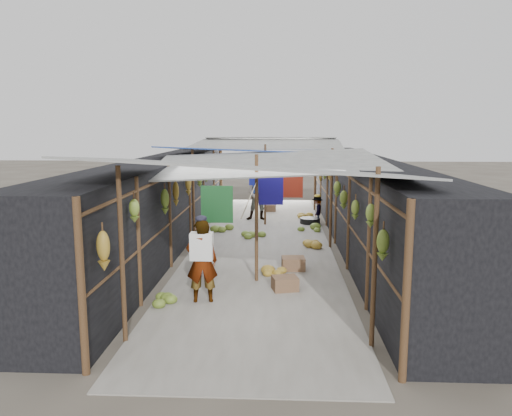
% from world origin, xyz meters
% --- Properties ---
extents(ground, '(80.00, 80.00, 0.00)m').
position_xyz_m(ground, '(0.00, 0.00, 0.00)').
color(ground, '#6B6356').
rests_on(ground, ground).
extents(aisle_slab, '(3.60, 16.00, 0.02)m').
position_xyz_m(aisle_slab, '(0.00, 6.50, 0.01)').
color(aisle_slab, '#9E998E').
rests_on(aisle_slab, ground).
extents(stall_left, '(1.40, 15.00, 2.30)m').
position_xyz_m(stall_left, '(-2.70, 6.50, 1.15)').
color(stall_left, black).
rests_on(stall_left, ground).
extents(stall_right, '(1.40, 15.00, 2.30)m').
position_xyz_m(stall_right, '(2.70, 6.50, 1.15)').
color(stall_right, black).
rests_on(stall_right, ground).
extents(crate_near, '(0.55, 0.48, 0.28)m').
position_xyz_m(crate_near, '(0.58, 2.42, 0.14)').
color(crate_near, brown).
rests_on(crate_near, ground).
extents(crate_mid, '(0.53, 0.43, 0.30)m').
position_xyz_m(crate_mid, '(0.78, 3.83, 0.15)').
color(crate_mid, brown).
rests_on(crate_mid, ground).
extents(crate_back, '(0.43, 0.35, 0.27)m').
position_xyz_m(crate_back, '(0.11, 11.60, 0.14)').
color(crate_back, brown).
rests_on(crate_back, ground).
extents(black_basin, '(0.66, 0.66, 0.20)m').
position_xyz_m(black_basin, '(1.47, 9.25, 0.10)').
color(black_basin, black).
rests_on(black_basin, ground).
extents(vendor_elderly, '(0.61, 0.45, 1.53)m').
position_xyz_m(vendor_elderly, '(-0.92, 1.72, 0.77)').
color(vendor_elderly, white).
rests_on(vendor_elderly, ground).
extents(shopper_blue, '(0.91, 0.72, 1.81)m').
position_xyz_m(shopper_blue, '(-0.23, 9.79, 0.91)').
color(shopper_blue, '#1F389D').
rests_on(shopper_blue, ground).
extents(vendor_seated, '(0.44, 0.64, 0.92)m').
position_xyz_m(vendor_seated, '(1.70, 9.28, 0.46)').
color(vendor_seated, '#514D46').
rests_on(vendor_seated, ground).
extents(market_canopy, '(5.62, 15.20, 2.77)m').
position_xyz_m(market_canopy, '(0.03, 6.83, 2.40)').
color(market_canopy, brown).
rests_on(market_canopy, ground).
extents(hanging_bananas, '(3.95, 14.33, 0.82)m').
position_xyz_m(hanging_bananas, '(-0.16, 6.30, 1.64)').
color(hanging_bananas, '#A3802A').
rests_on(hanging_bananas, ground).
extents(floor_bananas, '(3.53, 10.58, 0.33)m').
position_xyz_m(floor_bananas, '(-0.15, 6.26, 0.15)').
color(floor_bananas, olive).
rests_on(floor_bananas, ground).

